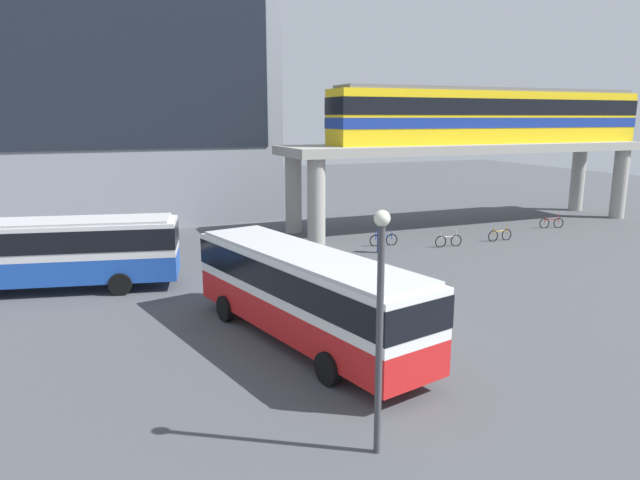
# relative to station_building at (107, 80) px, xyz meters

# --- Properties ---
(ground_plane) EXTENTS (120.00, 120.00, 0.00)m
(ground_plane) POSITION_rel_station_building_xyz_m (6.67, -18.58, -10.34)
(ground_plane) COLOR #47494F
(station_building) EXTENTS (23.26, 11.84, 20.66)m
(station_building) POSITION_rel_station_building_xyz_m (0.00, 0.00, 0.00)
(station_building) COLOR gray
(station_building) RESTS_ON ground_plane
(elevated_platform) EXTENTS (27.63, 5.71, 5.85)m
(elevated_platform) POSITION_rel_station_building_xyz_m (23.45, -12.30, -5.41)
(elevated_platform) COLOR #9E9B93
(elevated_platform) RESTS_ON ground_plane
(train) EXTENTS (24.86, 2.96, 3.84)m
(train) POSITION_rel_station_building_xyz_m (25.28, -12.30, -2.52)
(train) COLOR yellow
(train) RESTS_ON elevated_platform
(bus_main) EXTENTS (5.03, 11.33, 3.22)m
(bus_main) POSITION_rel_station_building_xyz_m (4.53, -28.79, -8.35)
(bus_main) COLOR red
(bus_main) RESTS_ON ground_plane
(bus_secondary) EXTENTS (11.33, 4.84, 3.22)m
(bus_secondary) POSITION_rel_station_building_xyz_m (-3.75, -18.79, -8.35)
(bus_secondary) COLOR #1E4CB2
(bus_secondary) RESTS_ON ground_plane
(bicycle_blue) EXTENTS (1.78, 0.32, 1.04)m
(bicycle_blue) POSITION_rel_station_building_xyz_m (14.47, -16.28, -9.98)
(bicycle_blue) COLOR black
(bicycle_blue) RESTS_ON ground_plane
(bicycle_orange) EXTENTS (1.79, 0.08, 1.04)m
(bicycle_orange) POSITION_rel_station_building_xyz_m (21.98, -17.82, -9.98)
(bicycle_orange) COLOR black
(bicycle_orange) RESTS_ON ground_plane
(bicycle_silver) EXTENTS (1.79, 0.22, 1.04)m
(bicycle_silver) POSITION_rel_station_building_xyz_m (17.96, -18.02, -9.98)
(bicycle_silver) COLOR black
(bicycle_silver) RESTS_ON ground_plane
(bicycle_red) EXTENTS (1.74, 0.54, 1.04)m
(bicycle_red) POSITION_rel_station_building_xyz_m (28.19, -15.74, -9.98)
(bicycle_red) COLOR black
(bicycle_red) RESTS_ON ground_plane
(pedestrian_by_bike_rack) EXTENTS (0.35, 0.45, 1.60)m
(pedestrian_by_bike_rack) POSITION_rel_station_building_xyz_m (13.38, -17.81, -9.59)
(pedestrian_by_bike_rack) COLOR navy
(pedestrian_by_bike_rack) RESTS_ON ground_plane
(lamp_post) EXTENTS (0.36, 0.36, 5.73)m
(lamp_post) POSITION_rel_station_building_xyz_m (3.72, -35.72, -6.92)
(lamp_post) COLOR #3F3F44
(lamp_post) RESTS_ON ground_plane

